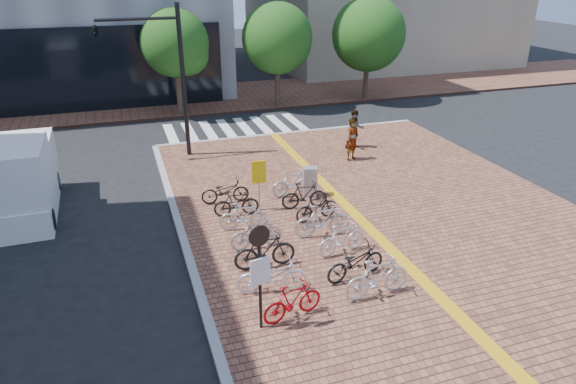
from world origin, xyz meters
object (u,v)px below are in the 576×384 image
object	(u,v)px
bike_11	(317,207)
bike_13	(293,183)
bike_3	(256,233)
bike_5	(236,203)
notice_sign	(260,265)
pedestrian_a	(352,139)
bike_4	(244,216)
bike_0	(293,301)
bike_2	(265,251)
bike_8	(355,262)
bike_10	(323,220)
bike_9	(342,238)
utility_box	(310,182)
yellow_sign	(259,176)
bike_6	(225,191)
bike_1	(272,276)
bike_7	(377,277)
box_truck	(20,179)
bike_12	(305,195)
traffic_light_pole	(144,55)
pedestrian_b	(355,129)

from	to	relation	value
bike_11	bike_13	distance (m)	2.21
bike_3	bike_5	xyz separation A→B (m)	(-0.07, 2.38, -0.03)
bike_13	notice_sign	world-z (taller)	notice_sign
pedestrian_a	bike_4	bearing A→B (deg)	-171.01
bike_0	bike_13	distance (m)	7.41
bike_2	bike_8	distance (m)	2.60
bike_0	bike_10	xyz separation A→B (m)	(2.28, 3.67, 0.07)
bike_9	utility_box	world-z (taller)	utility_box
bike_11	yellow_sign	distance (m)	2.29
bike_13	bike_6	bearing A→B (deg)	80.54
bike_1	bike_5	world-z (taller)	bike_1
bike_0	bike_11	distance (m)	5.42
bike_8	pedestrian_a	distance (m)	9.60
bike_10	yellow_sign	world-z (taller)	yellow_sign
bike_5	bike_0	bearing A→B (deg)	-174.98
bike_7	bike_9	distance (m)	2.32
bike_11	bike_13	world-z (taller)	bike_13
bike_2	notice_sign	world-z (taller)	notice_sign
pedestrian_a	bike_2	bearing A→B (deg)	-159.59
bike_10	box_truck	world-z (taller)	box_truck
bike_5	utility_box	distance (m)	3.12
bike_12	yellow_sign	size ratio (longest dim) A/B	0.89
utility_box	bike_9	bearing A→B (deg)	-97.77
bike_12	bike_13	distance (m)	1.20
bike_3	yellow_sign	distance (m)	2.78
bike_4	box_truck	size ratio (longest dim) A/B	0.33
bike_12	yellow_sign	xyz separation A→B (m)	(-1.58, 0.35, 0.80)
bike_4	bike_5	distance (m)	1.10
bike_3	utility_box	distance (m)	4.32
notice_sign	box_truck	xyz separation A→B (m)	(-6.22, 9.00, -0.59)
bike_12	bike_6	bearing A→B (deg)	69.09
yellow_sign	traffic_light_pole	size ratio (longest dim) A/B	0.28
yellow_sign	bike_4	bearing A→B (deg)	-125.00
bike_2	bike_10	bearing A→B (deg)	-61.21
yellow_sign	bike_12	bearing A→B (deg)	-12.56
bike_3	yellow_sign	xyz separation A→B (m)	(0.81, 2.53, 0.80)
bike_6	bike_3	bearing A→B (deg)	-171.53
bike_12	traffic_light_pole	xyz separation A→B (m)	(-4.61, 7.09, 4.08)
bike_7	pedestrian_b	world-z (taller)	pedestrian_b
bike_2	bike_11	world-z (taller)	bike_2
bike_5	notice_sign	world-z (taller)	notice_sign
bike_4	bike_12	distance (m)	2.62
bike_11	notice_sign	distance (m)	6.12
bike_7	yellow_sign	world-z (taller)	yellow_sign
bike_13	pedestrian_b	distance (m)	6.31
bike_5	bike_12	bearing A→B (deg)	-89.58
bike_0	pedestrian_b	xyz separation A→B (m)	(7.03, 11.31, 0.43)
bike_13	box_truck	world-z (taller)	box_truck
bike_3	bike_6	bearing A→B (deg)	-0.86
utility_box	box_truck	xyz separation A→B (m)	(-10.09, 2.09, 0.61)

